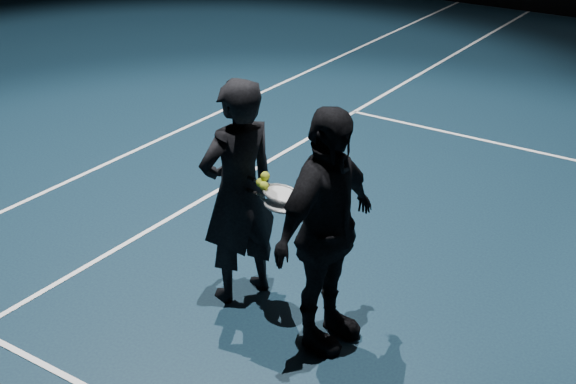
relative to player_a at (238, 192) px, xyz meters
The scene contains 5 objects.
player_a is the anchor object (origin of this frame).
player_b 0.85m from the player_a, 10.14° to the right, with size 1.01×0.42×1.73m, color black.
racket_lower 0.45m from the player_a, 10.14° to the right, with size 0.68×0.22×0.03m, color black, non-canonical shape.
racket_upper 0.42m from the player_a, ahead, with size 0.68×0.22×0.03m, color black, non-canonical shape.
tennis_balls 0.30m from the player_a, ahead, with size 0.12×0.10×0.12m, color #CBDB2E, non-canonical shape.
Camera 1 is at (0.40, -14.58, 3.39)m, focal length 50.00 mm.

